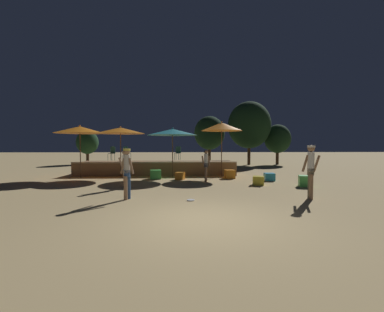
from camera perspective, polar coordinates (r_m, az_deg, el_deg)
ground_plane at (r=6.59m, az=2.39°, el=-14.01°), size 120.00×120.00×0.00m
wooden_deck at (r=16.71m, az=-7.79°, el=-2.61°), size 9.85×2.51×0.87m
patio_umbrella_0 at (r=15.92m, az=-23.65°, el=5.35°), size 2.76×2.76×3.01m
patio_umbrella_1 at (r=14.81m, az=-4.36°, el=5.32°), size 2.89×2.89×2.87m
patio_umbrella_2 at (r=15.58m, az=-15.61°, el=5.47°), size 2.81×2.81×2.97m
patio_umbrella_3 at (r=15.40m, az=6.61°, el=6.47°), size 2.44×2.44×3.27m
cube_seat_0 at (r=12.45m, az=14.56°, el=-5.30°), size 0.64×0.64×0.41m
cube_seat_1 at (r=14.54m, az=8.35°, el=-4.01°), size 0.57×0.57×0.47m
cube_seat_2 at (r=12.64m, az=23.81°, el=-5.11°), size 0.64×0.64×0.50m
cube_seat_3 at (r=14.10m, az=16.81°, el=-4.45°), size 0.54×0.54×0.39m
cube_seat_4 at (r=14.33m, az=-8.09°, el=-4.07°), size 0.67×0.67×0.49m
cube_seat_5 at (r=13.90m, az=-2.68°, el=-4.45°), size 0.56×0.56×0.39m
person_0 at (r=11.50m, az=-14.70°, el=-2.54°), size 0.50×0.29×1.65m
person_1 at (r=9.06m, az=-14.25°, el=-3.15°), size 0.53×0.30×1.75m
person_2 at (r=13.15m, az=3.12°, el=-1.94°), size 0.44×0.29×1.62m
person_3 at (r=9.73m, az=24.89°, el=-2.41°), size 0.61×0.31×1.87m
bistro_chair_0 at (r=17.66m, az=-14.33°, el=0.91°), size 0.48×0.48×0.90m
bistro_chair_1 at (r=17.44m, az=-17.33°, el=0.86°), size 0.44×0.45×0.90m
bistro_chair_2 at (r=17.24m, az=-3.18°, el=0.95°), size 0.44×0.44×0.90m
frisbee_disc at (r=8.74m, az=-0.26°, el=-9.76°), size 0.26×0.26×0.03m
background_tree_0 at (r=25.68m, az=3.90°, el=5.11°), size 3.03×3.03×4.73m
background_tree_1 at (r=24.83m, az=12.60°, el=6.73°), size 3.99×3.99×5.94m
background_tree_2 at (r=25.77m, az=18.47°, el=3.62°), size 2.47×2.47×3.82m
background_tree_3 at (r=27.17m, az=-22.23°, el=2.82°), size 2.09×2.09×3.29m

